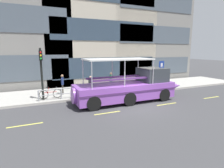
{
  "coord_description": "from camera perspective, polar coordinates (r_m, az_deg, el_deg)",
  "views": [
    {
      "loc": [
        -6.8,
        -11.14,
        3.99
      ],
      "look_at": [
        -0.82,
        2.18,
        1.3
      ],
      "focal_mm": 29.84,
      "sensor_mm": 36.0,
      "label": 1
    }
  ],
  "objects": [
    {
      "name": "pedestrian_mid_left",
      "position": [
        17.89,
        -0.31,
        1.44
      ],
      "size": [
        0.43,
        0.32,
        1.68
      ],
      "color": "black",
      "rests_on": "sidewalk"
    },
    {
      "name": "duck_tour_boat",
      "position": [
        14.65,
        5.91,
        -1.02
      ],
      "size": [
        9.71,
        2.49,
        3.36
      ],
      "color": "purple",
      "rests_on": "ground_plane"
    },
    {
      "name": "pedestrian_mid_right",
      "position": [
        16.6,
        -6.59,
        0.38
      ],
      "size": [
        0.33,
        0.34,
        1.54
      ],
      "color": "#1E2338",
      "rests_on": "sidewalk"
    },
    {
      "name": "curb_guardrail",
      "position": [
        16.23,
        -0.77,
        -1.11
      ],
      "size": [
        11.69,
        0.09,
        0.84
      ],
      "color": "gray",
      "rests_on": "sidewalk"
    },
    {
      "name": "leaned_bicycle",
      "position": [
        15.54,
        -18.3,
        -2.86
      ],
      "size": [
        1.74,
        0.46,
        0.96
      ],
      "color": "black",
      "rests_on": "sidewalk"
    },
    {
      "name": "ground_plane",
      "position": [
        13.65,
        6.95,
        -6.64
      ],
      "size": [
        120.0,
        120.0,
        0.0
      ],
      "primitive_type": "plane",
      "color": "#3D3D3F"
    },
    {
      "name": "curb_edge",
      "position": [
        16.27,
        1.29,
        -3.43
      ],
      "size": [
        32.0,
        0.18,
        0.18
      ],
      "primitive_type": "cube",
      "color": "#B2ADA3",
      "rests_on": "ground_plane"
    },
    {
      "name": "pedestrian_near_bow",
      "position": [
        18.5,
        7.81,
        1.55
      ],
      "size": [
        0.27,
        0.45,
        1.62
      ],
      "color": "#47423D",
      "rests_on": "sidewalk"
    },
    {
      "name": "traffic_light_pole",
      "position": [
        14.91,
        -20.82,
        4.33
      ],
      "size": [
        0.24,
        0.46,
        3.95
      ],
      "color": "black",
      "rests_on": "sidewalk"
    },
    {
      "name": "lane_centreline",
      "position": [
        13.14,
        8.38,
        -7.34
      ],
      "size": [
        25.8,
        0.12,
        0.01
      ],
      "color": "#DBD64C",
      "rests_on": "ground_plane"
    },
    {
      "name": "pedestrian_near_stern",
      "position": [
        16.57,
        -14.95,
        0.47
      ],
      "size": [
        0.27,
        0.48,
        1.73
      ],
      "color": "#47423D",
      "rests_on": "sidewalk"
    },
    {
      "name": "sidewalk",
      "position": [
        18.49,
        -2.03,
        -1.74
      ],
      "size": [
        32.0,
        4.8,
        0.18
      ],
      "primitive_type": "cube",
      "color": "#A8A59E",
      "rests_on": "ground_plane"
    },
    {
      "name": "parking_sign",
      "position": [
        19.36,
        14.83,
        4.25
      ],
      "size": [
        0.6,
        0.12,
        2.71
      ],
      "color": "#4C4F54",
      "rests_on": "sidewalk"
    }
  ]
}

